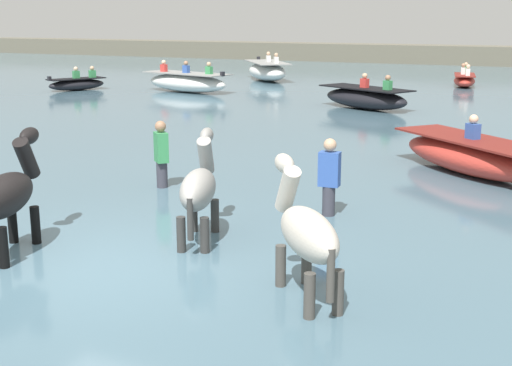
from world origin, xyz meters
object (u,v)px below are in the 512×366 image
at_px(horse_lead_grey, 199,191).
at_px(boat_distant_west, 187,82).
at_px(boat_mid_outer, 77,84).
at_px(boat_near_starboard, 464,80).
at_px(boat_far_offshore, 366,98).
at_px(boat_far_inshore, 472,156).
at_px(person_wading_close, 329,187).
at_px(person_onlooker_right, 162,163).
at_px(boat_near_port, 267,71).
at_px(horse_trailing_pinto, 306,236).
at_px(horse_flank_black, 8,198).

xyz_separation_m(horse_lead_grey, boat_distant_west, (-9.81, 16.76, -0.30)).
relative_size(boat_mid_outer, boat_near_starboard, 1.01).
height_order(boat_far_offshore, boat_mid_outer, boat_far_offshore).
height_order(boat_mid_outer, boat_near_starboard, boat_near_starboard).
bearing_deg(boat_far_inshore, boat_far_offshore, 117.81).
bearing_deg(person_wading_close, boat_distant_west, 126.67).
height_order(horse_lead_grey, boat_far_inshore, horse_lead_grey).
relative_size(boat_distant_west, person_onlooker_right, 2.61).
xyz_separation_m(boat_far_offshore, boat_distant_west, (-8.08, 2.11, 0.04)).
height_order(horse_lead_grey, person_wading_close, horse_lead_grey).
xyz_separation_m(boat_far_offshore, person_onlooker_right, (-0.37, -12.24, 0.10)).
height_order(person_onlooker_right, person_wading_close, same).
bearing_deg(boat_mid_outer, boat_near_port, 53.82).
height_order(horse_trailing_pinto, boat_far_inshore, horse_trailing_pinto).
xyz_separation_m(horse_trailing_pinto, horse_flank_black, (-4.07, -0.19, 0.04)).
distance_m(horse_lead_grey, boat_near_port, 24.56).
height_order(horse_trailing_pinto, person_onlooker_right, horse_trailing_pinto).
bearing_deg(boat_mid_outer, person_wading_close, -40.99).
height_order(boat_far_inshore, boat_near_port, boat_near_port).
bearing_deg(person_onlooker_right, horse_flank_black, -88.58).
distance_m(boat_far_offshore, boat_distant_west, 8.35).
distance_m(horse_trailing_pinto, boat_distant_west, 21.63).
distance_m(boat_distant_west, boat_far_inshore, 16.68).
xyz_separation_m(horse_lead_grey, horse_flank_black, (-2.01, -1.50, 0.05)).
bearing_deg(horse_trailing_pinto, person_onlooker_right, 138.20).
bearing_deg(boat_far_inshore, boat_near_starboard, 98.56).
bearing_deg(person_onlooker_right, boat_far_offshore, 88.26).
distance_m(horse_flank_black, boat_near_starboard, 25.32).
bearing_deg(boat_distant_west, horse_trailing_pinto, -56.70).
xyz_separation_m(horse_lead_grey, boat_near_port, (-8.90, 22.89, -0.26)).
distance_m(horse_lead_grey, horse_trailing_pinto, 2.44).
height_order(boat_near_port, person_onlooker_right, boat_near_port).
relative_size(boat_distant_west, person_wading_close, 2.61).
xyz_separation_m(horse_flank_black, boat_distant_west, (-7.80, 18.26, -0.36)).
bearing_deg(person_wading_close, horse_trailing_pinto, -75.86).
xyz_separation_m(horse_flank_black, person_wading_close, (3.26, 3.41, -0.29)).
bearing_deg(boat_distant_west, horse_flank_black, -66.86).
xyz_separation_m(boat_far_inshore, boat_near_starboard, (-2.68, 17.80, -0.06)).
bearing_deg(boat_near_starboard, horse_flank_black, -94.99).
distance_m(horse_trailing_pinto, boat_far_offshore, 16.42).
distance_m(boat_mid_outer, boat_near_port, 9.22).
relative_size(boat_far_offshore, person_wading_close, 2.23).
bearing_deg(horse_lead_grey, boat_near_starboard, 89.54).
relative_size(boat_mid_outer, boat_near_port, 0.62).
height_order(boat_near_starboard, person_onlooker_right, person_onlooker_right).
relative_size(horse_trailing_pinto, boat_far_inshore, 0.52).
bearing_deg(boat_far_inshore, boat_mid_outer, 151.03).
bearing_deg(boat_mid_outer, boat_near_starboard, 29.65).
height_order(horse_lead_grey, horse_trailing_pinto, horse_trailing_pinto).
xyz_separation_m(horse_flank_black, person_onlooker_right, (-0.10, 3.91, -0.29)).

